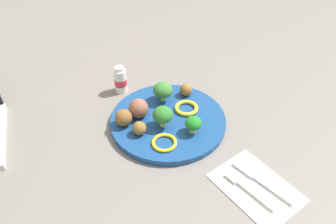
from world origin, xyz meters
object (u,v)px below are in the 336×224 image
Objects in this scene: pepper_ring_near_rim at (186,108)px; yogurt_bottle at (121,80)px; meatball_front_right at (139,108)px; broccoli_floret_back_right at (163,115)px; knife at (260,179)px; broccoli_floret_far_rim at (163,90)px; meatball_center at (124,118)px; pepper_ring_back_left at (164,143)px; napkin at (256,187)px; fork at (247,188)px; meatball_mid_left at (186,90)px; plate at (168,121)px; broccoli_floret_mid_right at (193,124)px; meatball_far_rim at (139,128)px.

pepper_ring_near_rim is 0.78× the size of yogurt_bottle.
broccoli_floret_back_right is at bearing -164.27° from meatball_front_right.
meatball_front_right is 0.33× the size of knife.
broccoli_floret_far_rim reaches higher than meatball_center.
broccoli_floret_back_right is 0.25m from knife.
yogurt_bottle reaches higher than pepper_ring_back_left.
fork is at bearing 60.51° from napkin.
pepper_ring_near_rim is (-0.04, 0.04, -0.01)m from meatball_mid_left.
knife is at bearing -74.31° from napkin.
pepper_ring_back_left reaches higher than knife.
meatball_front_right reaches higher than fork.
pepper_ring_near_rim is at bearing -88.22° from broccoli_floret_back_right.
plate is at bearing -122.22° from meatball_center.
broccoli_floret_back_right is 0.89× the size of pepper_ring_near_rim.
broccoli_floret_mid_right is 0.25× the size of napkin.
yogurt_bottle is at bearing -19.68° from meatball_front_right.
fork is (-0.26, -0.06, -0.02)m from meatball_far_rim.
broccoli_floret_mid_right reaches higher than meatball_far_rim.
meatball_front_right is at bearing 15.73° from broccoli_floret_back_right.
meatball_mid_left reaches higher than pepper_ring_near_rim.
knife is (-0.00, -0.04, -0.00)m from fork.
yogurt_bottle is (0.18, -0.00, 0.03)m from plate.
meatball_front_right reaches higher than broccoli_floret_mid_right.
plate is 0.08m from broccoli_floret_far_rim.
broccoli_floret_mid_right is 1.30× the size of meatball_far_rim.
pepper_ring_back_left is (-0.09, 0.16, -0.01)m from meatball_mid_left.
pepper_ring_near_rim is 0.26m from knife.
napkin is at bearing 179.02° from yogurt_bottle.
yogurt_bottle is at bearing -0.98° from napkin.
fork is at bearing 169.69° from broccoli_floret_mid_right.
plate is at bearing 109.70° from meatball_mid_left.
broccoli_floret_mid_right is 0.29× the size of knife.
meatball_mid_left is at bearing -69.99° from broccoli_floret_back_right.
broccoli_floret_back_right reaches higher than knife.
pepper_ring_near_rim is 0.20m from yogurt_bottle.
yogurt_bottle reaches higher than fork.
napkin is 0.02m from fork.
pepper_ring_near_rim is 0.35× the size of napkin.
pepper_ring_back_left is (-0.06, 0.07, 0.01)m from plate.
pepper_ring_back_left reaches higher than fork.
meatball_far_rim is (0.01, 0.08, 0.02)m from plate.
meatball_far_rim reaches higher than fork.
knife reaches higher than napkin.
pepper_ring_back_left is at bearing 77.18° from broccoli_floret_mid_right.
broccoli_floret_mid_right is at bearing 140.57° from meatball_mid_left.
broccoli_floret_back_right is 0.07m from pepper_ring_back_left.
pepper_ring_back_left is at bearing 130.81° from plate.
yogurt_bottle reaches higher than broccoli_floret_mid_right.
meatball_center reaches higher than meatball_far_rim.
pepper_ring_near_rim is at bearing 135.23° from meatball_mid_left.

